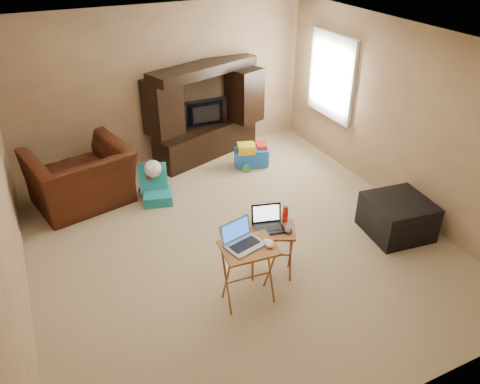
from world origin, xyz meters
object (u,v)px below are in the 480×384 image
ottoman (397,217)px  tray_table_right (272,252)px  entertainment_center (205,111)px  television (206,114)px  push_toy (251,154)px  recliner (81,178)px  laptop_right (269,220)px  laptop_left (245,236)px  child_rocker (157,185)px  tray_table_left (249,274)px  mouse_right (288,230)px  mouse_left (269,243)px  plush_toy (149,183)px  water_bottle (285,214)px

ottoman → tray_table_right: 1.89m
entertainment_center → ottoman: (1.37, -3.25, -0.55)m
television → push_toy: 1.01m
recliner → laptop_right: (1.65, -2.51, 0.33)m
television → recliner: (-2.21, -0.70, -0.34)m
ottoman → laptop_left: bearing=-173.3°
push_toy → ottoman: 2.68m
laptop_right → tray_table_right: bearing=-11.8°
child_rocker → push_toy: bearing=27.6°
push_toy → tray_table_left: (-1.46, -2.84, 0.15)m
tray_table_left → laptop_right: laptop_right is taller
mouse_right → tray_table_left: bearing=-164.4°
child_rocker → tray_table_left: size_ratio=0.75×
laptop_left → mouse_right: bearing=-2.7°
laptop_left → mouse_left: laptop_left is taller
child_rocker → plush_toy: size_ratio=1.29×
laptop_right → mouse_right: bearing=-24.7°
television → water_bottle: 3.17m
entertainment_center → television: size_ratio=2.41×
laptop_right → mouse_left: bearing=-104.1°
laptop_left → water_bottle: size_ratio=1.93×
child_rocker → ottoman: size_ratio=0.71×
child_rocker → water_bottle: bearing=-52.1°
entertainment_center → laptop_right: (-0.55, -3.26, -0.04)m
entertainment_center → laptop_right: size_ratio=5.83×
entertainment_center → child_rocker: size_ratio=3.60×
entertainment_center → recliner: size_ratio=1.48×
entertainment_center → water_bottle: entertainment_center is taller
recliner → laptop_left: (1.23, -2.78, 0.42)m
tray_table_left → recliner: bearing=118.5°
recliner → mouse_right: size_ratio=10.17×
plush_toy → laptop_right: size_ratio=1.26×
entertainment_center → plush_toy: entertainment_center is taller
ottoman → plush_toy: bearing=138.8°
entertainment_center → ottoman: 3.57m
ottoman → mouse_left: bearing=-170.0°
child_rocker → mouse_right: size_ratio=4.18×
tray_table_right → mouse_right: (0.13, -0.12, 0.35)m
push_toy → water_bottle: 2.67m
television → tray_table_left: size_ratio=1.12×
laptop_left → laptop_right: (0.42, 0.27, -0.09)m
plush_toy → push_toy: 1.81m
child_rocker → recliner: bearing=171.1°
push_toy → mouse_right: size_ratio=4.29×
plush_toy → mouse_right: mouse_right is taller
push_toy → laptop_right: laptop_right is taller
push_toy → tray_table_right: (-1.03, -2.57, 0.11)m
laptop_right → mouse_right: laptop_right is taller
child_rocker → mouse_left: size_ratio=3.68×
recliner → mouse_right: recliner is taller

